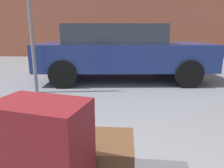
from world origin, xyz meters
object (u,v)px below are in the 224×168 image
at_px(duffel_bag_brown_front_left, 80,163).
at_px(parked_car, 121,51).
at_px(no_parking_sign, 30,20).
at_px(bollard_kerb_near, 197,58).

xyz_separation_m(duffel_bag_brown_front_left, parked_car, (-0.03, 4.45, 0.26)).
xyz_separation_m(parked_car, no_parking_sign, (-1.69, -1.44, 0.71)).
distance_m(bollard_kerb_near, no_parking_sign, 5.88).
relative_size(parked_car, no_parking_sign, 1.89).
bearing_deg(bollard_kerb_near, no_parking_sign, -138.45).
bearing_deg(bollard_kerb_near, duffel_bag_brown_front_left, -110.81).
height_order(duffel_bag_brown_front_left, parked_car, parked_car).
height_order(parked_car, no_parking_sign, no_parking_sign).
xyz_separation_m(bollard_kerb_near, no_parking_sign, (-4.31, -3.82, 1.16)).
distance_m(parked_car, bollard_kerb_near, 3.57).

